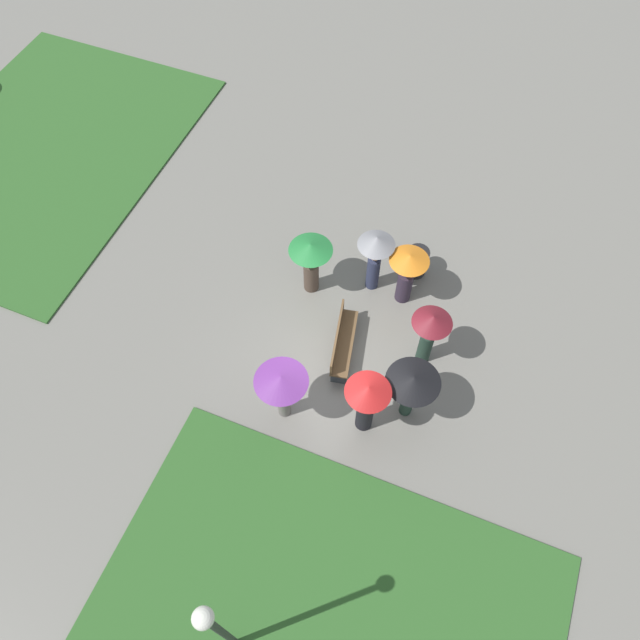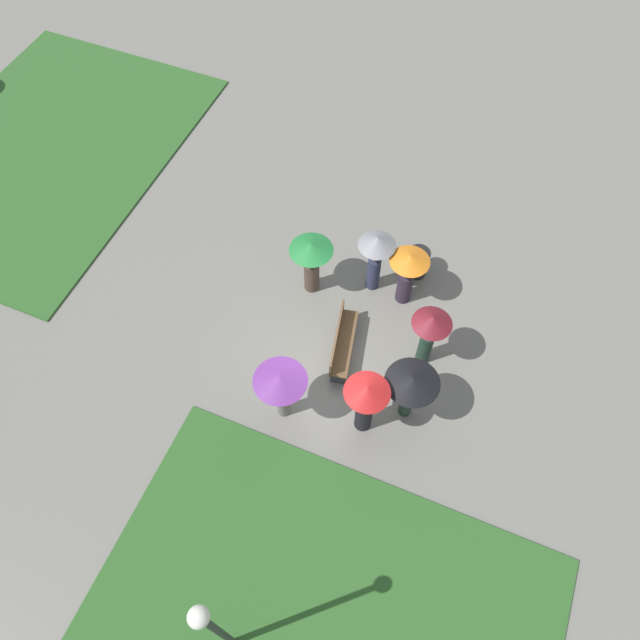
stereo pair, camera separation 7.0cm
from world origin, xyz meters
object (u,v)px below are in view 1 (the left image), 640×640
at_px(park_bench, 341,341).
at_px(crowd_person_purple, 282,385).
at_px(crowd_person_grey, 375,252).
at_px(lamp_post, 217,628).
at_px(crowd_person_green, 311,258).
at_px(crowd_person_orange, 407,271).
at_px(crowd_person_maroon, 430,330).
at_px(crowd_person_red, 367,400).
at_px(trash_bin, 417,262).
at_px(crowd_person_black, 412,385).

distance_m(park_bench, crowd_person_purple, 2.27).
bearing_deg(crowd_person_grey, park_bench, 49.48).
height_order(lamp_post, crowd_person_green, lamp_post).
xyz_separation_m(park_bench, lamp_post, (-6.68, -0.44, 2.28)).
bearing_deg(crowd_person_orange, park_bench, -90.61).
bearing_deg(crowd_person_maroon, lamp_post, -165.89).
bearing_deg(crowd_person_green, crowd_person_red, 104.31).
height_order(lamp_post, crowd_person_grey, lamp_post).
height_order(park_bench, crowd_person_grey, crowd_person_grey).
xyz_separation_m(park_bench, trash_bin, (2.97, -0.95, -0.05)).
relative_size(lamp_post, crowd_person_grey, 2.20).
bearing_deg(lamp_post, crowd_person_grey, 2.66).
relative_size(park_bench, crowd_person_orange, 1.08).
bearing_deg(trash_bin, crowd_person_orange, 176.27).
relative_size(trash_bin, crowd_person_orange, 0.48).
bearing_deg(park_bench, crowd_person_purple, 150.07).
height_order(trash_bin, crowd_person_maroon, crowd_person_maroon).
height_order(trash_bin, crowd_person_green, crowd_person_green).
bearing_deg(crowd_person_purple, crowd_person_red, -154.60).
bearing_deg(crowd_person_green, crowd_person_purple, 76.98).
height_order(trash_bin, crowd_person_grey, crowd_person_grey).
xyz_separation_m(crowd_person_maroon, crowd_person_black, (-1.49, -0.04, 0.06)).
height_order(park_bench, lamp_post, lamp_post).
distance_m(park_bench, crowd_person_green, 2.18).
relative_size(lamp_post, crowd_person_red, 2.24).
height_order(trash_bin, crowd_person_orange, crowd_person_orange).
height_order(crowd_person_grey, crowd_person_red, crowd_person_grey).
bearing_deg(crowd_person_grey, trash_bin, -177.73).
distance_m(park_bench, crowd_person_orange, 2.35).
relative_size(crowd_person_orange, crowd_person_red, 0.92).
bearing_deg(trash_bin, crowd_person_purple, 162.20).
xyz_separation_m(trash_bin, crowd_person_maroon, (-2.39, -0.94, 0.88)).
distance_m(lamp_post, crowd_person_green, 8.52).
bearing_deg(crowd_person_red, crowd_person_purple, -65.65).
distance_m(crowd_person_purple, crowd_person_green, 3.55).
distance_m(crowd_person_maroon, crowd_person_red, 2.27).
bearing_deg(crowd_person_orange, crowd_person_red, -63.28).
relative_size(crowd_person_purple, crowd_person_green, 1.02).
bearing_deg(crowd_person_purple, crowd_person_black, -144.91).
distance_m(crowd_person_purple, crowd_person_grey, 4.16).
bearing_deg(crowd_person_black, crowd_person_grey, 130.22).
height_order(lamp_post, crowd_person_red, lamp_post).
bearing_deg(trash_bin, lamp_post, 176.98).
bearing_deg(crowd_person_grey, crowd_person_green, -15.28).
xyz_separation_m(crowd_person_orange, crowd_person_grey, (0.07, 0.86, 0.23)).
distance_m(lamp_post, trash_bin, 9.94).
distance_m(trash_bin, crowd_person_black, 4.10).
distance_m(trash_bin, crowd_person_green, 2.88).
xyz_separation_m(crowd_person_red, crowd_person_black, (0.66, -0.78, 0.10)).
bearing_deg(crowd_person_purple, crowd_person_grey, -86.59).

